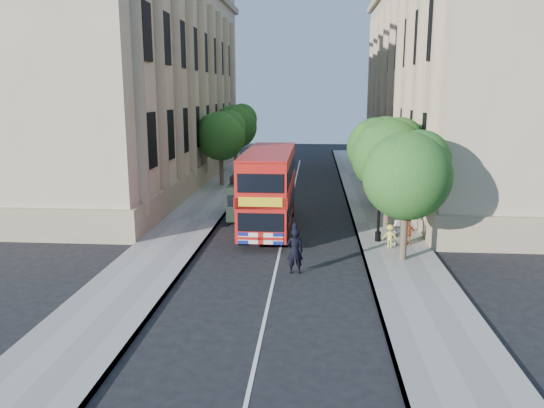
% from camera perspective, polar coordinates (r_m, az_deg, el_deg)
% --- Properties ---
extents(ground, '(120.00, 120.00, 0.00)m').
position_cam_1_polar(ground, '(22.40, 0.14, -8.23)').
color(ground, black).
rests_on(ground, ground).
extents(pavement_right, '(3.50, 80.00, 0.12)m').
position_cam_1_polar(pavement_right, '(32.16, 11.82, -2.10)').
color(pavement_right, gray).
rests_on(pavement_right, ground).
extents(pavement_left, '(3.50, 80.00, 0.12)m').
position_cam_1_polar(pavement_left, '(32.73, -8.58, -1.73)').
color(pavement_left, gray).
rests_on(pavement_left, ground).
extents(building_right, '(12.00, 38.00, 18.00)m').
position_cam_1_polar(building_right, '(46.60, 20.24, 12.81)').
color(building_right, tan).
rests_on(building_right, ground).
extents(building_left, '(12.00, 38.00, 18.00)m').
position_cam_1_polar(building_left, '(47.55, -14.76, 13.11)').
color(building_left, tan).
rests_on(building_left, ground).
extents(tree_right_near, '(4.00, 4.00, 6.08)m').
position_cam_1_polar(tree_right_near, '(24.61, 14.43, 3.45)').
color(tree_right_near, '#473828').
rests_on(tree_right_near, ground).
extents(tree_right_mid, '(4.20, 4.20, 6.37)m').
position_cam_1_polar(tree_right_mid, '(30.47, 12.56, 5.48)').
color(tree_right_mid, '#473828').
rests_on(tree_right_mid, ground).
extents(tree_right_far, '(4.00, 4.00, 6.15)m').
position_cam_1_polar(tree_right_far, '(36.40, 11.28, 6.34)').
color(tree_right_far, '#473828').
rests_on(tree_right_far, ground).
extents(tree_left_far, '(4.00, 4.00, 6.30)m').
position_cam_1_polar(tree_left_far, '(43.78, -5.47, 7.60)').
color(tree_left_far, '#473828').
rests_on(tree_left_far, ground).
extents(tree_left_back, '(4.20, 4.20, 6.65)m').
position_cam_1_polar(tree_left_back, '(51.64, -3.93, 8.57)').
color(tree_left_back, '#473828').
rests_on(tree_left_back, ground).
extents(lamp_post, '(0.32, 0.32, 5.16)m').
position_cam_1_polar(lamp_post, '(27.67, 11.50, 0.84)').
color(lamp_post, black).
rests_on(lamp_post, pavement_right).
extents(double_decker_bus, '(2.59, 9.62, 4.44)m').
position_cam_1_polar(double_decker_bus, '(30.07, -0.33, 1.85)').
color(double_decker_bus, '#B4120C').
rests_on(double_decker_bus, ground).
extents(box_van, '(2.00, 4.79, 2.73)m').
position_cam_1_polar(box_van, '(32.88, -2.63, 0.74)').
color(box_van, black).
rests_on(box_van, ground).
extents(police_constable, '(0.77, 0.55, 1.99)m').
position_cam_1_polar(police_constable, '(22.98, 2.47, -5.10)').
color(police_constable, black).
rests_on(police_constable, ground).
extents(woman_pedestrian, '(0.95, 0.78, 1.79)m').
position_cam_1_polar(woman_pedestrian, '(27.58, 13.29, -2.46)').
color(woman_pedestrian, silver).
rests_on(woman_pedestrian, pavement_right).
extents(child_a, '(0.78, 0.49, 1.24)m').
position_cam_1_polar(child_a, '(27.72, 14.47, -3.04)').
color(child_a, '#CE5024').
rests_on(child_a, pavement_right).
extents(child_b, '(0.84, 0.58, 1.19)m').
position_cam_1_polar(child_b, '(26.96, 12.58, -3.42)').
color(child_b, '#DCCA4B').
rests_on(child_b, pavement_right).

